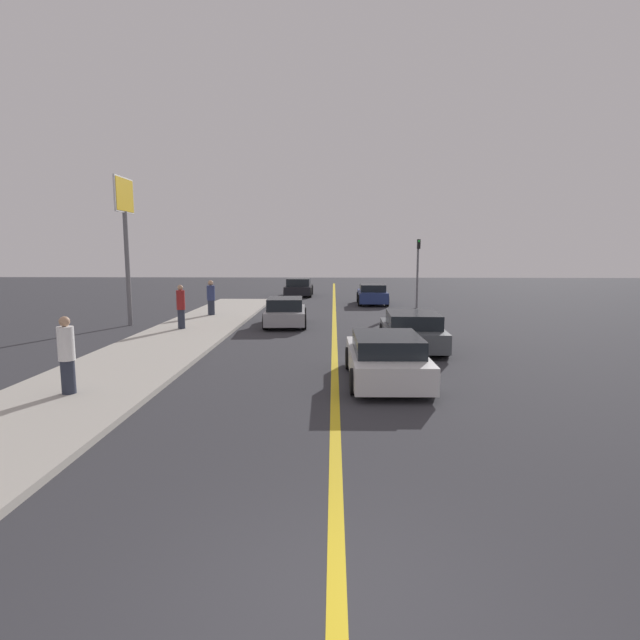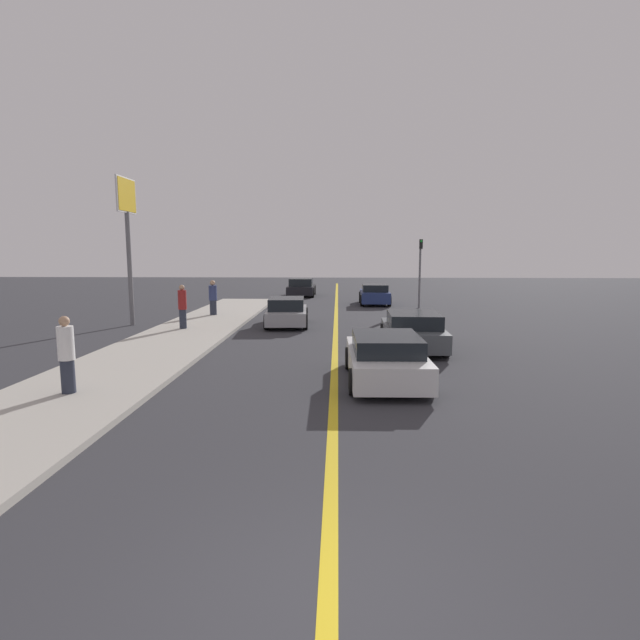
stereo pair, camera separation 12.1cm
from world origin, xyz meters
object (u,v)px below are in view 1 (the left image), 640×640
at_px(car_oncoming_far, 299,287).
at_px(car_ahead_center, 412,331).
at_px(pedestrian_mid_group, 181,307).
at_px(car_parked_left_lot, 372,294).
at_px(traffic_light, 418,266).
at_px(car_far_distant, 285,312).
at_px(roadside_sign, 125,215).
at_px(car_near_right_lane, 386,358).
at_px(pedestrian_near_curb, 67,355).
at_px(pedestrian_far_standing, 211,298).

bearing_deg(car_oncoming_far, car_ahead_center, -75.54).
bearing_deg(pedestrian_mid_group, car_parked_left_lot, 51.90).
bearing_deg(traffic_light, pedestrian_mid_group, -140.73).
relative_size(car_far_distant, traffic_light, 0.98).
xyz_separation_m(car_parked_left_lot, roadside_sign, (-11.60, -9.38, 4.24)).
distance_m(car_near_right_lane, pedestrian_mid_group, 10.88).
bearing_deg(roadside_sign, car_ahead_center, -23.50).
relative_size(car_parked_left_lot, car_oncoming_far, 0.92).
height_order(car_near_right_lane, pedestrian_near_curb, pedestrian_near_curb).
xyz_separation_m(pedestrian_mid_group, traffic_light, (11.21, 9.17, 1.41)).
bearing_deg(roadside_sign, traffic_light, 27.75).
bearing_deg(pedestrian_mid_group, car_oncoming_far, 77.70).
xyz_separation_m(car_oncoming_far, roadside_sign, (-6.56, -15.18, 4.22)).
height_order(car_near_right_lane, car_far_distant, car_far_distant).
distance_m(car_near_right_lane, car_ahead_center, 4.54).
relative_size(car_near_right_lane, car_parked_left_lot, 1.08).
bearing_deg(traffic_light, car_ahead_center, -100.09).
distance_m(car_parked_left_lot, car_oncoming_far, 7.68).
height_order(car_near_right_lane, traffic_light, traffic_light).
relative_size(car_near_right_lane, car_oncoming_far, 0.99).
bearing_deg(traffic_light, pedestrian_near_curb, -120.15).
height_order(car_near_right_lane, car_ahead_center, car_ahead_center).
xyz_separation_m(car_far_distant, traffic_light, (7.07, 7.33, 1.85)).
bearing_deg(car_far_distant, car_parked_left_lot, 60.36).
distance_m(car_ahead_center, pedestrian_near_curb, 10.59).
distance_m(car_parked_left_lot, traffic_light, 3.66).
height_order(car_near_right_lane, pedestrian_far_standing, pedestrian_far_standing).
distance_m(car_far_distant, roadside_sign, 8.20).
distance_m(pedestrian_near_curb, traffic_light, 21.66).
height_order(pedestrian_mid_group, traffic_light, traffic_light).
xyz_separation_m(car_near_right_lane, car_far_distant, (-3.50, 9.56, 0.01)).
distance_m(car_oncoming_far, pedestrian_near_curb, 26.67).
bearing_deg(pedestrian_far_standing, car_ahead_center, -41.89).
distance_m(car_far_distant, pedestrian_near_curb, 11.98).
bearing_deg(car_near_right_lane, pedestrian_mid_group, 133.67).
bearing_deg(car_ahead_center, traffic_light, 81.58).
distance_m(car_ahead_center, car_far_distant, 7.12).
bearing_deg(pedestrian_far_standing, pedestrian_near_curb, -89.10).
bearing_deg(car_near_right_lane, pedestrian_near_curb, -167.17).
bearing_deg(car_near_right_lane, car_oncoming_far, 98.10).
relative_size(car_ahead_center, car_far_distant, 1.06).
bearing_deg(car_ahead_center, roadside_sign, 158.18).
distance_m(car_parked_left_lot, pedestrian_near_curb, 22.30).
bearing_deg(traffic_light, car_near_right_lane, -101.92).
bearing_deg(pedestrian_near_curb, car_parked_left_lot, 67.93).
bearing_deg(car_near_right_lane, car_ahead_center, 71.95).
bearing_deg(car_ahead_center, car_far_distant, 134.45).
height_order(car_oncoming_far, pedestrian_mid_group, pedestrian_mid_group).
bearing_deg(car_ahead_center, car_oncoming_far, 106.24).
height_order(car_ahead_center, pedestrian_near_curb, pedestrian_near_curb).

